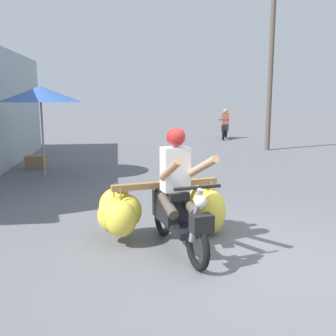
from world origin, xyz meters
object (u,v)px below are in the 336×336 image
at_px(market_umbrella_near_shop, 40,94).
at_px(produce_crate, 37,162).
at_px(motorbike_main_loaded, 164,207).
at_px(utility_pole, 271,66).
at_px(motorbike_distant_ahead_left, 225,127).

height_order(market_umbrella_near_shop, produce_crate, market_umbrella_near_shop).
bearing_deg(market_umbrella_near_shop, motorbike_main_loaded, -62.79).
height_order(market_umbrella_near_shop, utility_pole, utility_pole).
relative_size(motorbike_distant_ahead_left, produce_crate, 2.74).
bearing_deg(utility_pole, motorbike_distant_ahead_left, 97.07).
bearing_deg(motorbike_distant_ahead_left, produce_crate, -136.29).
relative_size(motorbike_distant_ahead_left, utility_pole, 0.25).
xyz_separation_m(motorbike_distant_ahead_left, market_umbrella_near_shop, (-6.82, -8.14, 1.44)).
bearing_deg(motorbike_distant_ahead_left, motorbike_main_loaded, -108.87).
xyz_separation_m(motorbike_main_loaded, produce_crate, (-2.86, 5.92, -0.30)).
bearing_deg(motorbike_main_loaded, produce_crate, 115.76).
height_order(motorbike_distant_ahead_left, utility_pole, utility_pole).
distance_m(motorbike_distant_ahead_left, market_umbrella_near_shop, 10.71).
distance_m(motorbike_distant_ahead_left, utility_pole, 4.78).
distance_m(motorbike_main_loaded, produce_crate, 6.58).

